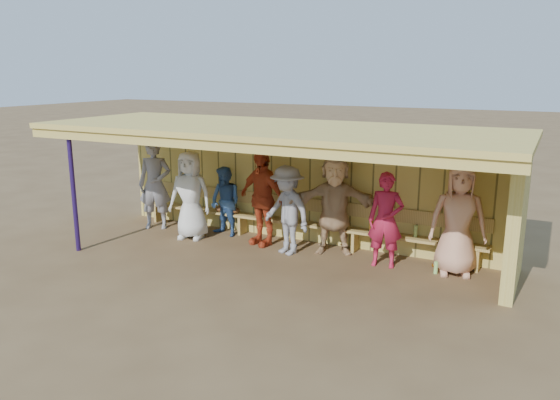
# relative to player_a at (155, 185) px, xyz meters

# --- Properties ---
(ground) EXTENTS (90.00, 90.00, 0.00)m
(ground) POSITION_rel_player_a_xyz_m (3.26, -0.58, -1.00)
(ground) COLOR brown
(ground) RESTS_ON ground
(player_a) EXTENTS (0.86, 0.74, 2.00)m
(player_a) POSITION_rel_player_a_xyz_m (0.00, 0.00, 0.00)
(player_a) COLOR gray
(player_a) RESTS_ON ground
(player_b) EXTENTS (1.02, 0.78, 1.87)m
(player_b) POSITION_rel_player_a_xyz_m (1.16, -0.27, -0.07)
(player_b) COLOR silver
(player_b) RESTS_ON ground
(player_c) EXTENTS (0.83, 0.71, 1.50)m
(player_c) POSITION_rel_player_a_xyz_m (1.71, 0.23, -0.25)
(player_c) COLOR #38609C
(player_c) RESTS_ON ground
(player_d) EXTENTS (1.22, 0.76, 1.95)m
(player_d) POSITION_rel_player_a_xyz_m (2.70, 0.05, -0.03)
(player_d) COLOR #BB3E1D
(player_d) RESTS_ON ground
(player_e) EXTENTS (1.27, 0.99, 1.73)m
(player_e) POSITION_rel_player_a_xyz_m (3.42, -0.24, -0.13)
(player_e) COLOR gray
(player_e) RESTS_ON ground
(player_f) EXTENTS (1.89, 1.17, 1.95)m
(player_f) POSITION_rel_player_a_xyz_m (4.21, 0.23, -0.03)
(player_f) COLOR tan
(player_f) RESTS_ON ground
(player_g) EXTENTS (0.69, 0.50, 1.73)m
(player_g) POSITION_rel_player_a_xyz_m (5.31, -0.06, -0.13)
(player_g) COLOR #B11C3D
(player_g) RESTS_ON ground
(player_h) EXTENTS (1.10, 0.86, 1.97)m
(player_h) POSITION_rel_player_a_xyz_m (6.52, 0.12, -0.01)
(player_h) COLOR tan
(player_h) RESTS_ON ground
(dugout_structure) EXTENTS (8.80, 3.20, 2.50)m
(dugout_structure) POSITION_rel_player_a_xyz_m (3.65, 0.10, 0.70)
(dugout_structure) COLOR #CAB456
(dugout_structure) RESTS_ON ground
(bench) EXTENTS (7.60, 0.34, 0.93)m
(bench) POSITION_rel_player_a_xyz_m (3.26, 0.53, -0.47)
(bench) COLOR tan
(bench) RESTS_ON ground
(dugout_equipment) EXTENTS (5.23, 0.62, 0.80)m
(dugout_equipment) POSITION_rel_player_a_xyz_m (2.73, 0.40, -0.51)
(dugout_equipment) COLOR orange
(dugout_equipment) RESTS_ON ground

